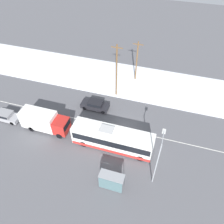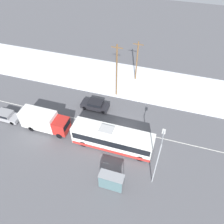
{
  "view_description": "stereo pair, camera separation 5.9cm",
  "coord_description": "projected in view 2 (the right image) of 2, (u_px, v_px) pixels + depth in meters",
  "views": [
    {
      "loc": [
        4.46,
        -20.83,
        24.61
      ],
      "look_at": [
        -2.44,
        1.68,
        1.4
      ],
      "focal_mm": 35.0,
      "sensor_mm": 36.0,
      "label": 1
    },
    {
      "loc": [
        4.51,
        -20.81,
        24.61
      ],
      "look_at": [
        -2.44,
        1.68,
        1.4
      ],
      "focal_mm": 35.0,
      "sensor_mm": 36.0,
      "label": 2
    }
  ],
  "objects": [
    {
      "name": "ground_plane",
      "position": [
        124.0,
        130.0,
        32.39
      ],
      "size": [
        120.0,
        120.0,
        0.0
      ],
      "primitive_type": "plane",
      "color": "#56565B"
    },
    {
      "name": "lane_marking_center",
      "position": [
        124.0,
        130.0,
        32.38
      ],
      "size": [
        60.0,
        0.12,
        0.0
      ],
      "color": "silver",
      "rests_on": "ground_plane"
    },
    {
      "name": "snow_lot",
      "position": [
        141.0,
        83.0,
        40.47
      ],
      "size": [
        80.0,
        10.44,
        0.12
      ],
      "color": "silver",
      "rests_on": "ground_plane"
    },
    {
      "name": "utility_pole_snowlot",
      "position": [
        137.0,
        61.0,
        38.49
      ],
      "size": [
        1.8,
        0.24,
        7.65
      ],
      "color": "brown",
      "rests_on": "ground_plane"
    },
    {
      "name": "streetlamp",
      "position": [
        158.0,
        157.0,
        23.5
      ],
      "size": [
        0.36,
        2.28,
        7.43
      ],
      "color": "#9EA3A8",
      "rests_on": "ground_plane"
    },
    {
      "name": "box_truck",
      "position": [
        44.0,
        121.0,
        31.35
      ],
      "size": [
        7.0,
        2.3,
        3.13
      ],
      "color": "silver",
      "rests_on": "ground_plane"
    },
    {
      "name": "parked_car_near_truck",
      "position": [
        6.0,
        115.0,
        33.45
      ],
      "size": [
        4.39,
        1.8,
        1.41
      ],
      "color": "#9E9EA3",
      "rests_on": "ground_plane"
    },
    {
      "name": "pedestrian_at_stop",
      "position": [
        117.0,
        176.0,
        25.85
      ],
      "size": [
        0.62,
        0.28,
        1.73
      ],
      "color": "#23232D",
      "rests_on": "ground_plane"
    },
    {
      "name": "sedan_car",
      "position": [
        95.0,
        104.0,
        35.14
      ],
      "size": [
        4.48,
        1.8,
        1.47
      ],
      "rotation": [
        0.0,
        0.0,
        3.14
      ],
      "color": "black",
      "rests_on": "ground_plane"
    },
    {
      "name": "city_bus",
      "position": [
        113.0,
        139.0,
        29.1
      ],
      "size": [
        10.93,
        2.57,
        3.35
      ],
      "color": "white",
      "rests_on": "ground_plane"
    },
    {
      "name": "utility_pole_roadside",
      "position": [
        117.0,
        71.0,
        34.67
      ],
      "size": [
        1.8,
        0.24,
        9.47
      ],
      "color": "brown",
      "rests_on": "ground_plane"
    },
    {
      "name": "bus_shelter",
      "position": [
        111.0,
        181.0,
        24.71
      ],
      "size": [
        2.9,
        1.2,
        2.4
      ],
      "color": "gray",
      "rests_on": "ground_plane"
    }
  ]
}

